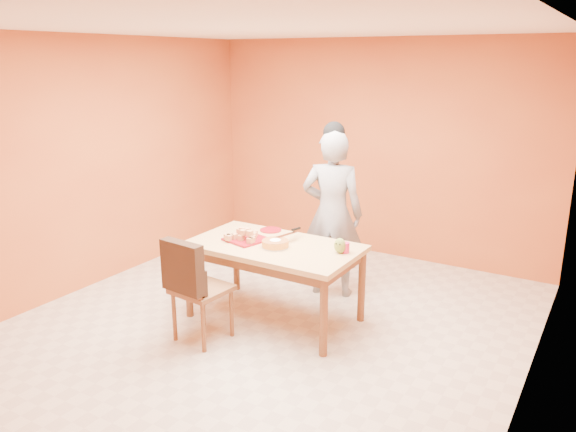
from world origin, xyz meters
The scene contains 17 objects.
floor centered at (0.00, 0.00, 0.00)m, with size 5.00×5.00×0.00m, color beige.
ceiling centered at (0.00, 0.00, 2.70)m, with size 5.00×5.00×0.00m, color white.
wall_back centered at (0.00, 2.50, 1.35)m, with size 4.50×4.50×0.00m, color #BE612C.
wall_left centered at (-2.25, 0.00, 1.35)m, with size 5.00×5.00×0.00m, color #BE612C.
wall_right centered at (2.25, 0.00, 1.35)m, with size 5.00×5.00×0.00m, color #BE612C.
dining_table centered at (-0.04, 0.17, 0.67)m, with size 1.60×0.90×0.76m.
dining_chair centered at (-0.37, -0.52, 0.51)m, with size 0.49×0.56×0.97m.
pastry_pile centered at (-0.33, 0.14, 0.83)m, with size 0.31×0.31×0.10m, color tan, non-canonical shape.
person centered at (0.14, 1.01, 0.88)m, with size 0.64×0.42×1.76m, color gray.
pastry_platter centered at (-0.33, 0.14, 0.77)m, with size 0.35×0.35×0.02m, color maroon.
red_dinner_plate centered at (-0.30, 0.52, 0.77)m, with size 0.22×0.22×0.01m, color maroon.
white_cake_plate centered at (0.02, 0.10, 0.77)m, with size 0.25×0.25×0.01m, color silver.
sponge_cake centered at (0.02, 0.10, 0.80)m, with size 0.25×0.25×0.06m, color #F1973E.
cake_server centered at (0.03, 0.28, 0.84)m, with size 0.05×0.26×0.01m, color white.
egg_ornament centered at (0.60, 0.27, 0.83)m, with size 0.11×0.09×0.14m, color olive.
magenta_glass centered at (0.64, 0.31, 0.81)m, with size 0.07×0.07×0.10m, color #D6205C.
checker_tin centered at (0.52, 0.44, 0.77)m, with size 0.09×0.09×0.03m, color #3D1E10.
Camera 1 is at (2.67, -4.05, 2.46)m, focal length 35.00 mm.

